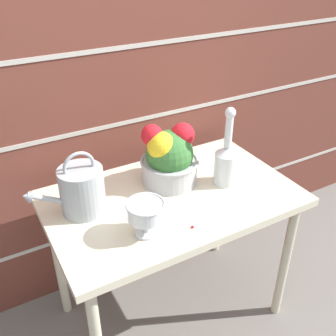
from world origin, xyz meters
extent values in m
plane|color=slate|center=(0.00, 0.00, 0.00)|extent=(12.00, 12.00, 0.00)
cube|color=brown|center=(0.00, 0.46, 1.10)|extent=(3.60, 0.08, 2.20)
cube|color=#B7B2A8|center=(0.00, 0.42, 0.34)|extent=(3.53, 0.00, 0.02)
cube|color=#B7B2A8|center=(0.00, 0.42, 0.92)|extent=(3.53, 0.00, 0.02)
cube|color=#B7B2A8|center=(0.00, 0.42, 1.28)|extent=(3.53, 0.00, 0.02)
cube|color=beige|center=(0.00, 0.00, 0.72)|extent=(1.07, 0.66, 0.04)
cylinder|color=beige|center=(0.48, -0.27, 0.35)|extent=(0.04, 0.04, 0.70)
cylinder|color=beige|center=(-0.48, 0.27, 0.35)|extent=(0.04, 0.04, 0.70)
cylinder|color=beige|center=(0.48, 0.27, 0.35)|extent=(0.04, 0.04, 0.70)
cylinder|color=#9EA3A8|center=(-0.36, 0.08, 0.84)|extent=(0.18, 0.18, 0.19)
cylinder|color=#9EA3A8|center=(-0.50, 0.08, 0.85)|extent=(0.14, 0.02, 0.09)
cone|color=#9EA3A8|center=(-0.57, 0.08, 0.88)|extent=(0.05, 0.05, 0.06)
torus|color=#9EA3A8|center=(-0.36, 0.08, 0.95)|extent=(0.13, 0.01, 0.13)
cylinder|color=silver|center=(-0.21, -0.17, 0.75)|extent=(0.09, 0.09, 0.01)
cylinder|color=silver|center=(-0.21, -0.17, 0.78)|extent=(0.03, 0.03, 0.06)
sphere|color=silver|center=(-0.21, -0.17, 0.79)|extent=(0.04, 0.04, 0.04)
cylinder|color=silver|center=(-0.21, -0.17, 0.84)|extent=(0.14, 0.14, 0.06)
torus|color=silver|center=(-0.21, -0.17, 0.88)|extent=(0.15, 0.15, 0.01)
cylinder|color=#ADADB2|center=(0.05, 0.10, 0.79)|extent=(0.25, 0.25, 0.11)
torus|color=#ADADB2|center=(0.05, 0.10, 0.85)|extent=(0.26, 0.26, 0.01)
sphere|color=#387033|center=(0.05, 0.10, 0.88)|extent=(0.21, 0.21, 0.21)
sphere|color=yellow|center=(0.00, 0.09, 0.94)|extent=(0.12, 0.12, 0.12)
sphere|color=red|center=(-0.02, 0.13, 0.98)|extent=(0.09, 0.09, 0.09)
sphere|color=red|center=(0.11, 0.10, 0.96)|extent=(0.10, 0.10, 0.10)
cylinder|color=silver|center=(0.26, -0.03, 0.81)|extent=(0.10, 0.10, 0.15)
cone|color=silver|center=(0.26, -0.03, 0.91)|extent=(0.10, 0.10, 0.04)
cylinder|color=silver|center=(0.26, -0.03, 1.00)|extent=(0.03, 0.03, 0.14)
sphere|color=silver|center=(0.26, -0.03, 1.08)|extent=(0.05, 0.05, 0.05)
sphere|color=red|center=(-0.04, -0.23, 0.74)|extent=(0.01, 0.01, 0.01)
camera|label=1|loc=(-0.70, -1.21, 1.72)|focal=42.00mm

